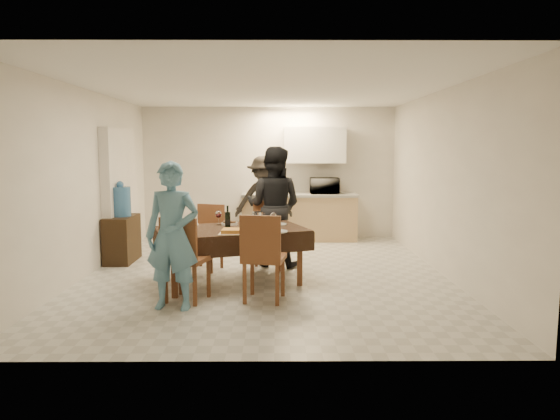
{
  "coord_description": "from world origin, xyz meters",
  "views": [
    {
      "loc": [
        0.16,
        -6.98,
        1.75
      ],
      "look_at": [
        0.2,
        -0.3,
        0.95
      ],
      "focal_mm": 32.0,
      "sensor_mm": 36.0,
      "label": 1
    }
  ],
  "objects": [
    {
      "name": "upper_cabinet",
      "position": [
        0.9,
        2.82,
        1.85
      ],
      "size": [
        1.2,
        0.34,
        0.7
      ],
      "primitive_type": "cube",
      "color": "white",
      "rests_on": "wall_back"
    },
    {
      "name": "savoury_tart",
      "position": [
        -0.34,
        -0.91,
        0.76
      ],
      "size": [
        0.43,
        0.33,
        0.05
      ],
      "primitive_type": "cube",
      "rotation": [
        0.0,
        0.0,
        -0.04
      ],
      "color": "#C58539",
      "rests_on": "dining_table"
    },
    {
      "name": "wall_back",
      "position": [
        0.0,
        3.0,
        1.3
      ],
      "size": [
        5.0,
        0.02,
        2.6
      ],
      "primitive_type": "cube",
      "color": "beige",
      "rests_on": "floor"
    },
    {
      "name": "water_pitcher",
      "position": [
        -0.09,
        -0.58,
        0.85
      ],
      "size": [
        0.14,
        0.14,
        0.22
      ],
      "primitive_type": "cylinder",
      "color": "white",
      "rests_on": "dining_table"
    },
    {
      "name": "ceiling",
      "position": [
        0.0,
        0.0,
        2.6
      ],
      "size": [
        5.0,
        6.0,
        0.02
      ],
      "primitive_type": "cube",
      "color": "white",
      "rests_on": "wall_back"
    },
    {
      "name": "chair_near_right",
      "position": [
        0.01,
        -1.37,
        0.63
      ],
      "size": [
        0.54,
        0.55,
        0.56
      ],
      "rotation": [
        0.0,
        0.0,
        -0.18
      ],
      "color": "brown",
      "rests_on": "floor"
    },
    {
      "name": "dining_table",
      "position": [
        -0.44,
        -0.53,
        0.7
      ],
      "size": [
        2.14,
        1.67,
        0.74
      ],
      "rotation": [
        0.0,
        0.0,
        0.34
      ],
      "color": "black",
      "rests_on": "floor"
    },
    {
      "name": "wall_right",
      "position": [
        2.5,
        0.0,
        1.3
      ],
      "size": [
        0.02,
        6.0,
        2.6
      ],
      "primitive_type": "cube",
      "color": "beige",
      "rests_on": "floor"
    },
    {
      "name": "mushroom_dish",
      "position": [
        -0.49,
        -0.25,
        0.75
      ],
      "size": [
        0.2,
        0.2,
        0.03
      ],
      "primitive_type": "cylinder",
      "color": "silver",
      "rests_on": "dining_table"
    },
    {
      "name": "plate_far_left",
      "position": [
        -1.04,
        -0.23,
        0.74
      ],
      "size": [
        0.25,
        0.25,
        0.01
      ],
      "primitive_type": "cylinder",
      "color": "silver",
      "rests_on": "dining_table"
    },
    {
      "name": "wine_glass_a",
      "position": [
        -0.99,
        -0.78,
        0.83
      ],
      "size": [
        0.08,
        0.08,
        0.18
      ],
      "primitive_type": null,
      "color": "white",
      "rests_on": "dining_table"
    },
    {
      "name": "person_kitchen",
      "position": [
        -0.08,
        2.23,
        0.82
      ],
      "size": [
        1.06,
        0.61,
        1.65
      ],
      "primitive_type": "imported",
      "color": "black",
      "rests_on": "floor"
    },
    {
      "name": "microwave",
      "position": [
        1.09,
        2.68,
        1.06
      ],
      "size": [
        0.56,
        0.38,
        0.31
      ],
      "primitive_type": "imported",
      "rotation": [
        0.0,
        0.0,
        3.14
      ],
      "color": "white",
      "rests_on": "kitchen_worktop"
    },
    {
      "name": "wine_glass_b",
      "position": [
        0.11,
        -0.28,
        0.83
      ],
      "size": [
        0.08,
        0.08,
        0.18
      ],
      "primitive_type": null,
      "color": "white",
      "rests_on": "dining_table"
    },
    {
      "name": "person_far",
      "position": [
        0.11,
        0.52,
        0.9
      ],
      "size": [
        1.05,
        0.93,
        1.81
      ],
      "primitive_type": "imported",
      "rotation": [
        0.0,
        0.0,
        2.82
      ],
      "color": "black",
      "rests_on": "floor"
    },
    {
      "name": "stub_partition",
      "position": [
        -2.42,
        1.2,
        1.05
      ],
      "size": [
        0.15,
        1.4,
        2.1
      ],
      "primitive_type": "cube",
      "color": "beige",
      "rests_on": "floor"
    },
    {
      "name": "plate_far_right",
      "position": [
        0.16,
        -0.23,
        0.74
      ],
      "size": [
        0.27,
        0.27,
        0.02
      ],
      "primitive_type": "cylinder",
      "color": "silver",
      "rests_on": "dining_table"
    },
    {
      "name": "person_near",
      "position": [
        -0.99,
        -1.58,
        0.82
      ],
      "size": [
        0.64,
        0.46,
        1.64
      ],
      "primitive_type": "imported",
      "rotation": [
        0.0,
        0.0,
        -0.12
      ],
      "color": "#588DAE",
      "rests_on": "floor"
    },
    {
      "name": "wall_left",
      "position": [
        -2.5,
        0.0,
        1.3
      ],
      "size": [
        0.02,
        6.0,
        2.6
      ],
      "primitive_type": "cube",
      "color": "beige",
      "rests_on": "floor"
    },
    {
      "name": "water_jug",
      "position": [
        -2.28,
        0.77,
        0.96
      ],
      "size": [
        0.31,
        0.31,
        0.46
      ],
      "primitive_type": "cylinder",
      "color": "#3C77B6",
      "rests_on": "console"
    },
    {
      "name": "wine_bottle",
      "position": [
        -0.49,
        -0.48,
        0.88
      ],
      "size": [
        0.07,
        0.07,
        0.3
      ],
      "primitive_type": null,
      "color": "black",
      "rests_on": "dining_table"
    },
    {
      "name": "console",
      "position": [
        -2.28,
        0.77,
        0.36
      ],
      "size": [
        0.39,
        0.78,
        0.72
      ],
      "primitive_type": "cube",
      "color": "black",
      "rests_on": "floor"
    },
    {
      "name": "floor",
      "position": [
        0.0,
        0.0,
        0.0
      ],
      "size": [
        5.0,
        6.0,
        0.02
      ],
      "primitive_type": "cube",
      "color": "beige",
      "rests_on": "ground"
    },
    {
      "name": "wall_front",
      "position": [
        0.0,
        -3.0,
        1.3
      ],
      "size": [
        5.0,
        0.02,
        2.6
      ],
      "primitive_type": "cube",
      "color": "beige",
      "rests_on": "floor"
    },
    {
      "name": "kitchen_worktop",
      "position": [
        0.6,
        2.68,
        0.89
      ],
      "size": [
        2.24,
        0.64,
        0.05
      ],
      "primitive_type": "cube",
      "color": "#989894",
      "rests_on": "kitchen_base_cabinet"
    },
    {
      "name": "wine_glass_c",
      "position": [
        -0.64,
        -0.23,
        0.84
      ],
      "size": [
        0.09,
        0.09,
        0.2
      ],
      "primitive_type": null,
      "color": "white",
      "rests_on": "dining_table"
    },
    {
      "name": "salad_bowl",
      "position": [
        -0.14,
        -0.35,
        0.77
      ],
      "size": [
        0.17,
        0.17,
        0.06
      ],
      "primitive_type": "cylinder",
      "color": "silver",
      "rests_on": "dining_table"
    },
    {
      "name": "plate_near_right",
      "position": [
        0.16,
        -0.83,
        0.74
      ],
      "size": [
        0.27,
        0.27,
        0.02
      ],
      "primitive_type": "cylinder",
      "color": "silver",
      "rests_on": "dining_table"
    },
    {
      "name": "chair_far_left",
      "position": [
        -0.89,
        0.13,
        0.58
      ],
      "size": [
        0.55,
        0.56,
        0.51
      ],
      "rotation": [
        0.0,
        0.0,
        2.81
      ],
      "color": "brown",
      "rests_on": "floor"
    },
    {
      "name": "chair_far_right",
      "position": [
        0.01,
        0.13,
        0.61
      ],
      "size": [
        0.5,
        0.5,
        0.54
      ],
      "rotation": [
        0.0,
        0.0,
        3.04
      ],
      "color": "brown",
      "rests_on": "floor"
    },
    {
      "name": "plate_near_left",
      "position": [
        -1.04,
        -0.83,
        0.74
      ],
      "size": [
        0.24,
        0.24,
        0.01
      ],
      "primitive_type": "cylinder",
      "color": "silver",
      "rests_on": "dining_table"
    },
    {
      "name": "chair_near_left",
      "position": [
        -0.89,
        -1.37,
        0.61
      ],
      "size": [
        0.57,
        0.58,
        0.54
      ],
      "rotation": [
        0.0,
        0.0,
        -0.29
      ],
      "color": "brown",
      "rests_on": "floor"
    },
    {
      "name": "kitchen_base_cabinet",
      "position": [
        0.6,
        2.68,
        0.43
      ],
      "size": [
        2.2,
        0.6,
        0.86
      ],
      "primitive_type": "cube",
      "color": "tan",
      "rests_on": "floor"
    }
  ]
}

